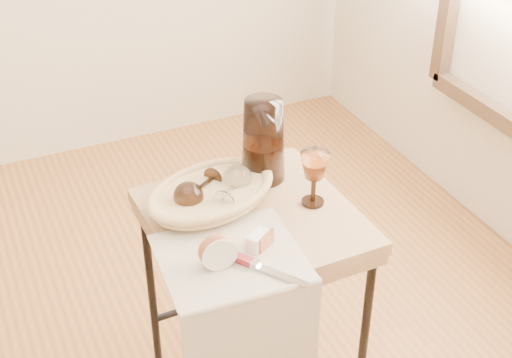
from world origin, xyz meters
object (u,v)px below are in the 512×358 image
side_table (253,308)px  table_knife (258,265)px  bread_basket (212,196)px  apple_half (217,250)px  goblet_lying_b (232,188)px  tea_towel (230,258)px  pitcher (263,140)px  wine_goblet (314,178)px  goblet_lying_a (199,188)px

side_table → table_knife: (-0.08, -0.20, 0.34)m
side_table → bread_basket: bearing=132.8°
side_table → apple_half: bearing=-136.2°
side_table → table_knife: table_knife is taller
goblet_lying_b → apple_half: same height
table_knife → tea_towel: bearing=178.1°
side_table → apple_half: (-0.16, -0.15, 0.37)m
pitcher → table_knife: bearing=-141.1°
bread_basket → apple_half: size_ratio=3.54×
bread_basket → apple_half: (-0.08, -0.23, 0.02)m
tea_towel → pitcher: (0.22, 0.29, 0.11)m
goblet_lying_b → side_table: bearing=-112.3°
wine_goblet → table_knife: (-0.24, -0.19, -0.06)m
pitcher → wine_goblet: (0.06, -0.17, -0.04)m
wine_goblet → pitcher: bearing=110.9°
goblet_lying_a → pitcher: pitcher is taller
bread_basket → wine_goblet: 0.27m
pitcher → apple_half: size_ratio=3.00×
side_table → goblet_lying_b: 0.38m
apple_half → table_knife: 0.10m
goblet_lying_b → table_knife: (-0.05, -0.27, -0.04)m
goblet_lying_b → apple_half: size_ratio=1.37×
bread_basket → wine_goblet: bearing=-40.4°
goblet_lying_a → tea_towel: bearing=54.1°
tea_towel → apple_half: bearing=-158.2°
tea_towel → goblet_lying_b: (0.09, 0.20, 0.05)m
goblet_lying_a → table_knife: goblet_lying_a is taller
goblet_lying_a → apple_half: same height
goblet_lying_a → apple_half: bearing=45.8°
goblet_lying_b → tea_towel: bearing=-160.9°
goblet_lying_b → bread_basket: bearing=111.1°
bread_basket → goblet_lying_b: (0.05, -0.02, 0.02)m
tea_towel → wine_goblet: size_ratio=2.16×
side_table → goblet_lying_a: (-0.11, 0.10, 0.37)m
side_table → tea_towel: bearing=-130.8°
pitcher → tea_towel: bearing=-151.7°
side_table → tea_towel: (-0.12, -0.14, 0.32)m
wine_goblet → goblet_lying_b: bearing=157.0°
pitcher → apple_half: 0.40m
side_table → table_knife: 0.40m
tea_towel → goblet_lying_b: 0.23m
side_table → goblet_lying_b: bearing=114.8°
tea_towel → table_knife: size_ratio=1.46×
side_table → apple_half: size_ratio=7.07×
side_table → goblet_lying_b: goblet_lying_b is taller
side_table → wine_goblet: (0.16, -0.02, 0.40)m
goblet_lying_a → wine_goblet: wine_goblet is taller
apple_half → wine_goblet: bearing=26.1°
apple_half → side_table: bearing=47.4°
side_table → goblet_lying_a: goblet_lying_a is taller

